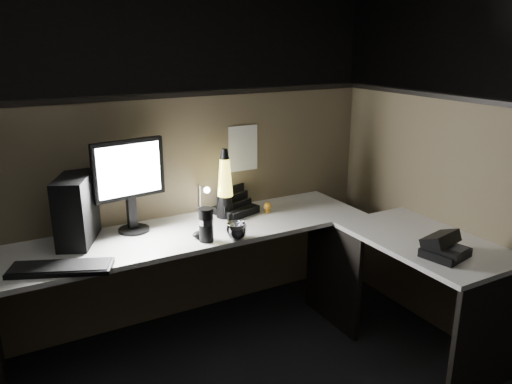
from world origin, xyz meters
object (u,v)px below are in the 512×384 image
pc_tower (76,209)px  monitor (129,177)px  keyboard (61,268)px  desk_phone (443,247)px  lava_lamp (225,189)px

pc_tower → monitor: size_ratio=0.70×
monitor → keyboard: 0.69m
keyboard → desk_phone: (1.83, -0.81, 0.04)m
pc_tower → lava_lamp: 0.92m
pc_tower → monitor: (0.32, 0.02, 0.14)m
keyboard → lava_lamp: bearing=39.4°
monitor → desk_phone: monitor is taller
lava_lamp → desk_phone: size_ratio=1.75×
lava_lamp → desk_phone: 1.37m
keyboard → lava_lamp: (1.08, 0.32, 0.18)m
pc_tower → keyboard: 0.42m
keyboard → pc_tower: bearing=89.0°
pc_tower → monitor: monitor is taller
pc_tower → lava_lamp: (0.92, -0.03, -0.01)m
pc_tower → lava_lamp: lava_lamp is taller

